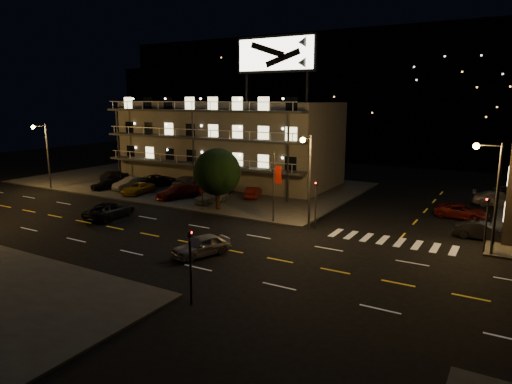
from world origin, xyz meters
The scene contains 29 objects.
ground centered at (0.00, 0.00, 0.00)m, with size 140.00×140.00×0.00m, color black.
curb_nw centered at (-14.00, 20.00, 0.07)m, with size 44.00×24.00×0.15m, color #343331.
motel centered at (-9.94, 23.88, 5.34)m, with size 28.00×13.80×18.10m.
hill_backdrop centered at (-5.94, 68.78, 11.55)m, with size 120.00×25.00×24.00m.
streetlight_nw centered at (-26.00, 7.94, 4.96)m, with size 0.44×1.92×8.00m.
streetlight_nc centered at (8.50, 7.94, 4.96)m, with size 0.44×1.92×8.00m.
streetlight_ne centered at (22.14, 8.30, 4.96)m, with size 1.92×0.44×8.00m.
signal_nw centered at (9.00, 8.50, 2.57)m, with size 0.20×0.27×4.60m.
signal_sw centered at (9.00, -8.50, 2.57)m, with size 0.20×0.27×4.60m.
signal_ne centered at (22.00, 8.50, 2.57)m, with size 0.27×0.20×4.60m.
banner_north centered at (5.09, 8.40, 3.43)m, with size 0.83×0.16×6.40m.
stop_sign centered at (-3.00, 8.57, 1.71)m, with size 0.91×0.11×2.61m.
tree centered at (-1.97, 9.66, 3.75)m, with size 4.81×4.64×6.06m.
lot_car_0 centered at (-19.50, 11.30, 0.80)m, with size 1.53×3.81×1.30m, color black.
lot_car_1 centered at (-16.94, 12.71, 0.88)m, with size 1.55×4.45×1.47m, color gray.
lot_car_2 centered at (-14.29, 11.20, 0.78)m, with size 2.08×4.52×1.26m, color #C09912.
lot_car_3 centered at (-8.70, 11.74, 0.90)m, with size 2.10×5.18×1.50m, color #63140E.
lot_car_4 centered at (-4.09, 11.59, 0.82)m, with size 1.59×3.95×1.35m, color gray.
lot_car_5 centered at (-23.11, 15.93, 0.82)m, with size 1.42×4.06×1.34m, color black.
lot_car_6 centered at (-15.56, 16.02, 0.88)m, with size 2.43×5.27×1.47m, color black.
lot_car_7 centered at (-11.50, 16.98, 0.89)m, with size 2.07×5.10×1.48m, color gray.
lot_car_8 centered at (-5.93, 17.21, 0.80)m, with size 1.55×3.84×1.31m, color black.
lot_car_9 centered at (-1.65, 16.10, 0.76)m, with size 1.30×3.73×1.23m, color #63140E.
side_car_0 centered at (21.65, 12.33, 0.70)m, with size 1.48×4.23×1.39m, color black.
side_car_1 centered at (19.42, 18.58, 0.65)m, with size 2.17×4.71×1.31m, color #63140E.
side_car_2 centered at (22.22, 25.86, 0.75)m, with size 2.11×5.20×1.51m, color gray.
side_car_3 centered at (22.98, 31.78, 0.61)m, with size 1.45×3.60×1.23m, color black.
road_car_east centered at (4.73, -1.89, 0.73)m, with size 1.73×4.29×1.46m, color gray.
road_car_west centered at (-8.99, 2.24, 0.73)m, with size 2.42×5.24×1.46m, color black.
Camera 1 is at (23.57, -26.60, 10.87)m, focal length 32.00 mm.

